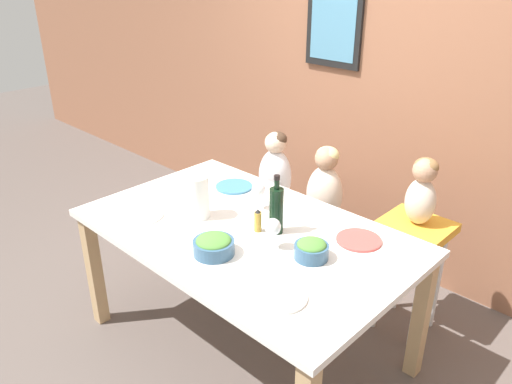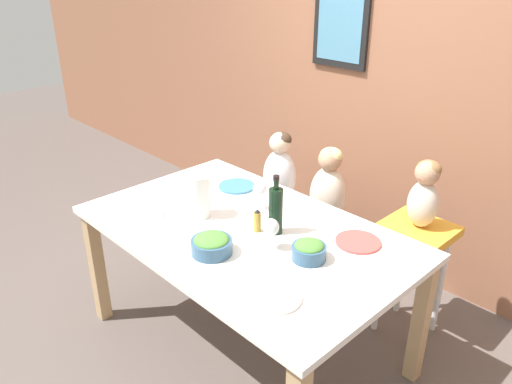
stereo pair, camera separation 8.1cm
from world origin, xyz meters
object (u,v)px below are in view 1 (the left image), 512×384
(chair_far_left, at_px, (274,211))
(chair_far_center, at_px, (322,231))
(salad_bowl_small, at_px, (311,249))
(dinner_plate_front_left, at_px, (142,216))
(salad_bowl_large, at_px, (214,245))
(dinner_plate_back_left, at_px, (234,186))
(paper_towel_roll, at_px, (198,197))
(wine_glass_far, at_px, (259,190))
(chair_right_highchair, at_px, (413,247))
(dinner_plate_front_right, at_px, (281,297))
(person_child_center, at_px, (325,187))
(person_child_left, at_px, (275,169))
(wine_glass_near, at_px, (273,228))
(dinner_plate_back_right, at_px, (359,240))
(person_baby_right, at_px, (422,190))
(wine_bottle, at_px, (276,209))

(chair_far_left, bearing_deg, chair_far_center, 0.00)
(salad_bowl_small, relative_size, dinner_plate_front_left, 0.72)
(salad_bowl_large, xyz_separation_m, dinner_plate_back_left, (-0.47, 0.58, -0.04))
(paper_towel_roll, height_order, wine_glass_far, paper_towel_roll)
(chair_right_highchair, xyz_separation_m, salad_bowl_large, (-0.49, -1.03, 0.25))
(dinner_plate_front_right, bearing_deg, person_child_center, 118.19)
(person_child_left, bearing_deg, paper_towel_roll, -76.20)
(chair_far_center, height_order, salad_bowl_small, salad_bowl_small)
(chair_far_left, xyz_separation_m, salad_bowl_large, (0.54, -1.03, 0.40))
(chair_far_center, bearing_deg, wine_glass_far, -94.27)
(person_child_left, relative_size, wine_glass_near, 3.19)
(wine_glass_near, xyz_separation_m, wine_glass_far, (-0.33, 0.25, 0.00))
(person_child_left, distance_m, salad_bowl_small, 1.16)
(paper_towel_roll, relative_size, dinner_plate_front_right, 1.06)
(chair_far_center, height_order, chair_right_highchair, chair_right_highchair)
(person_child_center, height_order, dinner_plate_back_right, person_child_center)
(chair_far_left, bearing_deg, dinner_plate_front_right, -47.25)
(wine_glass_far, bearing_deg, person_baby_right, 39.83)
(salad_bowl_large, distance_m, salad_bowl_small, 0.45)
(wine_glass_far, xyz_separation_m, dinner_plate_back_right, (0.59, 0.09, -0.10))
(person_baby_right, height_order, wine_glass_far, person_baby_right)
(paper_towel_roll, relative_size, dinner_plate_back_left, 1.06)
(dinner_plate_front_right, bearing_deg, person_child_left, 132.73)
(salad_bowl_small, bearing_deg, salad_bowl_large, -140.66)
(salad_bowl_large, bearing_deg, chair_far_center, 96.99)
(paper_towel_roll, bearing_deg, wine_bottle, 22.04)
(chair_far_left, height_order, person_baby_right, person_baby_right)
(person_child_left, height_order, dinner_plate_back_left, person_child_left)
(person_child_center, distance_m, dinner_plate_back_left, 0.57)
(chair_far_left, xyz_separation_m, person_child_center, (0.41, 0.00, 0.32))
(chair_right_highchair, bearing_deg, chair_far_left, 180.00)
(salad_bowl_large, xyz_separation_m, dinner_plate_front_left, (-0.55, -0.02, -0.04))
(person_child_center, distance_m, dinner_plate_back_right, 0.72)
(dinner_plate_back_right, bearing_deg, paper_towel_roll, -153.61)
(salad_bowl_large, bearing_deg, wine_glass_far, 109.36)
(dinner_plate_front_left, bearing_deg, dinner_plate_front_right, -0.83)
(person_child_left, height_order, dinner_plate_front_right, person_child_left)
(person_child_left, height_order, wine_bottle, wine_bottle)
(wine_bottle, height_order, dinner_plate_front_left, wine_bottle)
(chair_right_highchair, distance_m, dinner_plate_front_left, 1.49)
(person_child_center, distance_m, wine_bottle, 0.72)
(salad_bowl_small, bearing_deg, chair_right_highchair, 78.78)
(person_child_center, xyz_separation_m, dinner_plate_back_right, (0.55, -0.46, 0.04))
(chair_far_center, bearing_deg, person_baby_right, 0.10)
(wine_glass_near, xyz_separation_m, salad_bowl_small, (0.19, 0.06, -0.06))
(paper_towel_roll, relative_size, salad_bowl_small, 1.47)
(person_child_center, bearing_deg, chair_right_highchair, -0.07)
(person_child_center, relative_size, person_baby_right, 1.33)
(salad_bowl_large, height_order, dinner_plate_front_right, salad_bowl_large)
(chair_right_highchair, distance_m, salad_bowl_small, 0.80)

